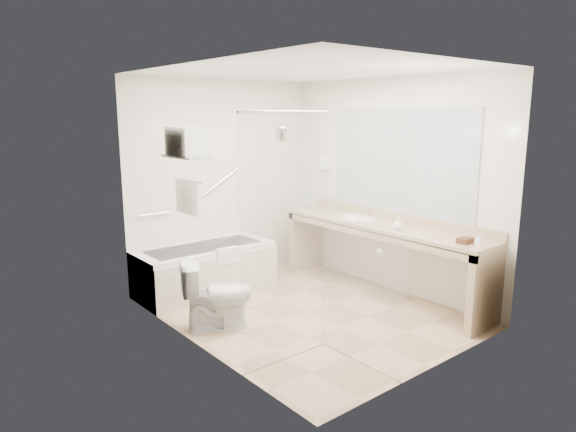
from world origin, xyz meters
TOP-DOWN VIEW (x-y plane):
  - floor at (0.00, 0.00)m, footprint 3.20×3.20m
  - ceiling at (0.00, 0.00)m, footprint 2.60×3.20m
  - wall_back at (0.00, 1.60)m, footprint 2.60×0.10m
  - wall_front at (0.00, -1.60)m, footprint 2.60×0.10m
  - wall_left at (-1.30, 0.00)m, footprint 0.10×3.20m
  - wall_right at (1.30, 0.00)m, footprint 0.10×3.20m
  - bathtub at (-0.50, 1.24)m, footprint 1.60×0.73m
  - grab_bar_short at (-0.95, 1.56)m, footprint 0.40×0.03m
  - grab_bar_long at (-0.05, 1.56)m, footprint 0.53×0.03m
  - shower_enclosure at (-0.63, -0.93)m, footprint 0.96×0.91m
  - towel_shelf at (-1.17, 0.35)m, footprint 0.24×0.55m
  - vanity_counter at (1.02, -0.15)m, footprint 0.55×2.70m
  - sink at (1.05, 0.25)m, footprint 0.40×0.52m
  - faucet at (1.20, 0.25)m, footprint 0.03×0.03m
  - mirror at (1.29, -0.15)m, footprint 0.02×2.00m
  - hairdryer_unit at (1.25, 1.05)m, footprint 0.08×0.10m
  - toilet at (-0.95, 0.24)m, footprint 0.79×0.63m
  - amenity_basket at (0.95, -1.25)m, footprint 0.16×0.11m
  - soap_bottle_a at (0.94, -1.40)m, footprint 0.07×0.13m
  - soap_bottle_b at (0.92, -0.46)m, footprint 0.12×0.15m
  - water_bottle_left at (1.04, 0.67)m, footprint 0.06×0.06m
  - water_bottle_mid at (1.00, 1.06)m, footprint 0.07×0.07m
  - water_bottle_right at (0.97, 1.10)m, footprint 0.06×0.06m
  - drinking_glass_near at (1.03, 0.20)m, footprint 0.10×0.10m
  - drinking_glass_far at (0.85, 0.04)m, footprint 0.08×0.08m

SIDE VIEW (x-z plane):
  - floor at x=0.00m, z-range 0.00..0.00m
  - bathtub at x=-0.50m, z-range -0.02..0.57m
  - toilet at x=-0.95m, z-range 0.00..0.68m
  - vanity_counter at x=1.02m, z-range 0.17..1.12m
  - sink at x=1.05m, z-range 0.75..0.89m
  - amenity_basket at x=0.95m, z-range 0.85..0.90m
  - soap_bottle_a at x=0.94m, z-range 0.85..0.91m
  - drinking_glass_near at x=1.03m, z-range 0.85..0.94m
  - drinking_glass_far at x=0.85m, z-range 0.85..0.95m
  - soap_bottle_b at x=0.92m, z-range 0.85..0.95m
  - faucet at x=1.20m, z-range 0.86..1.00m
  - water_bottle_right at x=0.97m, z-range 0.84..1.04m
  - water_bottle_left at x=1.04m, z-range 0.84..1.04m
  - water_bottle_mid at x=1.00m, z-range 0.84..1.06m
  - grab_bar_short at x=-0.95m, z-range 0.93..0.96m
  - shower_enclosure at x=-0.63m, z-range 0.01..2.12m
  - wall_back at x=0.00m, z-range 0.00..2.50m
  - wall_front at x=0.00m, z-range 0.00..2.50m
  - wall_left at x=-1.30m, z-range 0.00..2.50m
  - wall_right at x=1.30m, z-range 0.00..2.50m
  - grab_bar_long at x=-0.05m, z-range 1.09..1.41m
  - hairdryer_unit at x=1.25m, z-range 1.36..1.54m
  - mirror at x=1.29m, z-range 0.95..2.15m
  - towel_shelf at x=-1.17m, z-range 1.35..2.16m
  - ceiling at x=0.00m, z-range 2.45..2.55m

